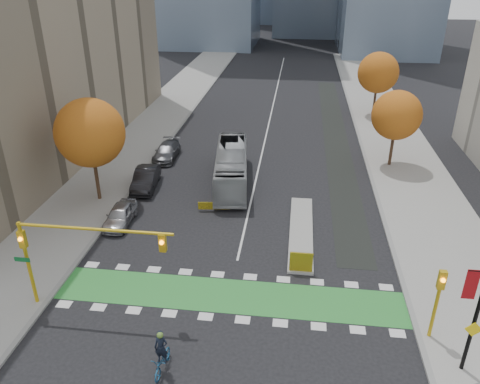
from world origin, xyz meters
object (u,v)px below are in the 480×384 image
(tree_east_far, at_px, (378,73))
(bus, at_px, (231,166))
(tree_west, at_px, (90,133))
(cyclist, at_px, (162,358))
(parked_car_c, at_px, (167,151))
(traffic_signal_east, at_px, (438,295))
(parked_car_a, at_px, (120,215))
(hazard_board, at_px, (301,262))
(tree_east_near, at_px, (397,115))
(traffic_signal_west, at_px, (70,245))
(parked_car_b, at_px, (146,179))

(tree_east_far, bearing_deg, bus, -124.04)
(tree_west, height_order, cyclist, tree_west)
(tree_west, bearing_deg, parked_car_c, 71.98)
(traffic_signal_east, relative_size, parked_car_a, 0.99)
(hazard_board, distance_m, traffic_signal_east, 8.26)
(tree_east_near, height_order, cyclist, tree_east_near)
(parked_car_c, bearing_deg, traffic_signal_east, -49.65)
(bus, bearing_deg, hazard_board, -70.66)
(traffic_signal_west, bearing_deg, parked_car_b, 94.03)
(parked_car_a, bearing_deg, traffic_signal_east, -26.34)
(cyclist, bearing_deg, parked_car_c, 108.21)
(tree_east_near, distance_m, parked_car_a, 25.25)
(hazard_board, bearing_deg, parked_car_a, 161.23)
(tree_west, relative_size, tree_east_far, 1.08)
(parked_car_b, xyz_separation_m, parked_car_c, (0.00, 6.56, -0.10))
(bus, distance_m, parked_car_c, 8.46)
(parked_car_c, bearing_deg, parked_car_a, -91.55)
(hazard_board, distance_m, parked_car_b, 16.69)
(hazard_board, distance_m, traffic_signal_west, 13.23)
(traffic_signal_east, bearing_deg, traffic_signal_west, -179.99)
(traffic_signal_east, height_order, parked_car_c, traffic_signal_east)
(parked_car_b, bearing_deg, traffic_signal_west, -91.87)
(traffic_signal_east, relative_size, parked_car_b, 0.83)
(cyclist, bearing_deg, parked_car_a, 121.08)
(parked_car_a, distance_m, parked_car_b, 6.05)
(traffic_signal_east, distance_m, cyclist, 13.44)
(tree_west, xyz_separation_m, traffic_signal_west, (4.07, -12.51, -1.58))
(cyclist, distance_m, parked_car_a, 14.49)
(hazard_board, xyz_separation_m, traffic_signal_east, (6.50, -4.71, 1.93))
(tree_east_far, distance_m, parked_car_c, 27.65)
(bus, height_order, parked_car_b, bus)
(tree_east_near, xyz_separation_m, parked_car_a, (-21.00, -13.38, -4.16))
(tree_west, xyz_separation_m, parked_car_a, (3.00, -3.38, -4.91))
(traffic_signal_east, xyz_separation_m, parked_car_b, (-19.50, 15.17, -1.93))
(tree_east_far, relative_size, traffic_signal_east, 1.87)
(parked_car_a, bearing_deg, cyclist, -63.56)
(tree_east_near, distance_m, parked_car_c, 21.42)
(parked_car_a, bearing_deg, parked_car_c, 88.74)
(tree_west, bearing_deg, tree_east_near, 22.62)
(hazard_board, xyz_separation_m, bus, (-6.02, 12.31, 0.71))
(hazard_board, distance_m, tree_east_far, 35.13)
(bus, relative_size, parked_car_c, 2.22)
(cyclist, bearing_deg, tree_west, 124.36)
(bus, distance_m, parked_car_a, 10.57)
(parked_car_b, bearing_deg, tree_west, -144.29)
(traffic_signal_west, relative_size, parked_car_a, 2.06)
(tree_west, bearing_deg, hazard_board, -25.99)
(traffic_signal_west, xyz_separation_m, parked_car_b, (-1.07, 15.18, -3.23))
(cyclist, relative_size, parked_car_b, 0.46)
(traffic_signal_west, distance_m, parked_car_a, 9.78)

